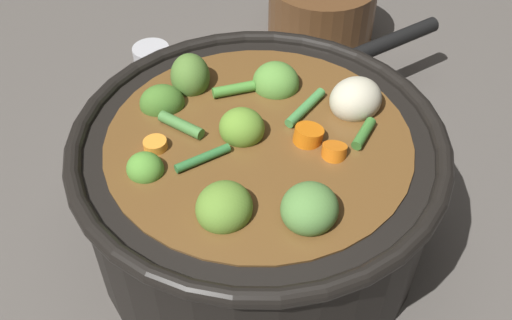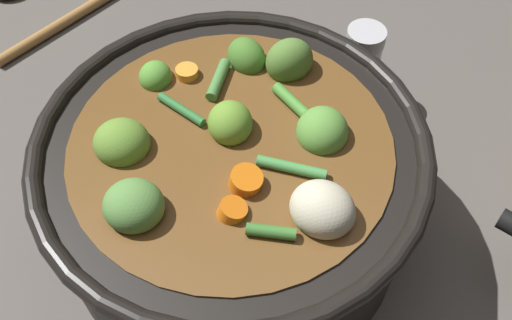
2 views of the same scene
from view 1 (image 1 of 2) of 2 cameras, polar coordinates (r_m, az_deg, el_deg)
The scene contains 4 objects.
ground_plane at distance 0.58m, azimuth 0.20°, elevation -7.13°, with size 1.10×1.10×0.00m, color #514C47.
cooking_pot at distance 0.53m, azimuth 0.22°, elevation -2.37°, with size 0.32×0.32×0.16m.
salt_shaker at distance 0.69m, azimuth -9.74°, elevation 7.52°, with size 0.04×0.04×0.09m.
small_saucepan at distance 0.82m, azimuth 6.51°, elevation 14.11°, with size 0.21×0.22×0.08m.
Camera 1 is at (-0.34, -0.11, 0.46)m, focal length 41.17 mm.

